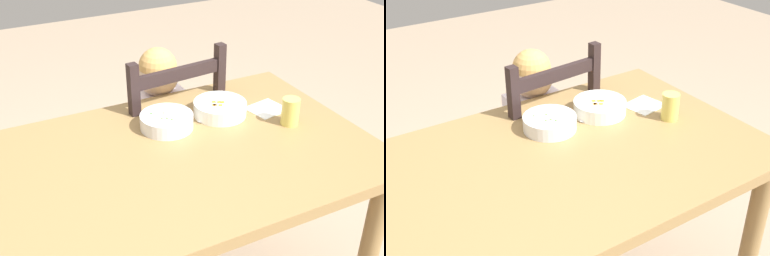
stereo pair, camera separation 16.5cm
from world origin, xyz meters
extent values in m
cube|color=olive|center=(0.00, 0.00, 0.75)|extent=(1.28, 0.85, 0.04)
cylinder|color=olive|center=(0.57, -0.35, 0.36)|extent=(0.07, 0.07, 0.73)
cylinder|color=olive|center=(-0.57, 0.35, 0.36)|extent=(0.07, 0.07, 0.73)
cylinder|color=olive|center=(0.57, 0.35, 0.36)|extent=(0.07, 0.07, 0.73)
cube|color=black|center=(0.14, 0.52, 0.42)|extent=(0.46, 0.46, 0.02)
cube|color=black|center=(0.31, 0.73, 0.20)|extent=(0.04, 0.04, 0.41)
cube|color=black|center=(-0.07, 0.70, 0.20)|extent=(0.04, 0.04, 0.41)
cube|color=black|center=(0.35, 0.35, 0.20)|extent=(0.04, 0.04, 0.41)
cube|color=black|center=(-0.03, 0.32, 0.20)|extent=(0.04, 0.04, 0.41)
cube|color=black|center=(0.35, 0.35, 0.70)|extent=(0.04, 0.04, 0.54)
cube|color=black|center=(-0.03, 0.32, 0.70)|extent=(0.04, 0.04, 0.54)
cube|color=black|center=(0.16, 0.34, 0.89)|extent=(0.36, 0.06, 0.05)
cube|color=black|center=(0.16, 0.34, 0.72)|extent=(0.36, 0.06, 0.05)
cube|color=white|center=(0.14, 0.49, 0.59)|extent=(0.22, 0.14, 0.32)
sphere|color=#D4AE8A|center=(0.14, 0.49, 0.82)|extent=(0.17, 0.17, 0.17)
sphere|color=tan|center=(0.14, 0.49, 0.86)|extent=(0.16, 0.16, 0.16)
cylinder|color=#3F4C72|center=(0.08, 0.37, 0.21)|extent=(0.07, 0.07, 0.43)
cylinder|color=#3F4C72|center=(0.19, 0.37, 0.21)|extent=(0.07, 0.07, 0.43)
cylinder|color=white|center=(0.01, 0.39, 0.67)|extent=(0.06, 0.25, 0.14)
cylinder|color=white|center=(0.27, 0.39, 0.67)|extent=(0.06, 0.25, 0.14)
cylinder|color=white|center=(0.03, 0.17, 0.79)|extent=(0.19, 0.19, 0.05)
cylinder|color=white|center=(0.03, 0.17, 0.77)|extent=(0.08, 0.08, 0.01)
cylinder|color=#4F9735|center=(0.03, 0.17, 0.80)|extent=(0.15, 0.15, 0.03)
sphere|color=#5B9740|center=(0.01, 0.15, 0.81)|extent=(0.01, 0.01, 0.01)
sphere|color=#589641|center=(0.03, 0.14, 0.81)|extent=(0.01, 0.01, 0.01)
sphere|color=green|center=(-0.01, 0.21, 0.81)|extent=(0.01, 0.01, 0.01)
sphere|color=#468E2B|center=(0.02, 0.15, 0.81)|extent=(0.01, 0.01, 0.01)
sphere|color=#58A03E|center=(0.03, 0.19, 0.81)|extent=(0.01, 0.01, 0.01)
cylinder|color=white|center=(0.25, 0.17, 0.79)|extent=(0.20, 0.20, 0.05)
cylinder|color=white|center=(0.25, 0.17, 0.77)|extent=(0.09, 0.09, 0.01)
cylinder|color=orange|center=(0.25, 0.17, 0.80)|extent=(0.16, 0.16, 0.03)
cube|color=orange|center=(0.24, 0.18, 0.82)|extent=(0.01, 0.01, 0.01)
cube|color=orange|center=(0.22, 0.16, 0.82)|extent=(0.01, 0.01, 0.01)
cube|color=orange|center=(0.23, 0.19, 0.82)|extent=(0.02, 0.02, 0.01)
cube|color=orange|center=(0.24, 0.15, 0.82)|extent=(0.02, 0.02, 0.01)
cube|color=orange|center=(0.25, 0.17, 0.82)|extent=(0.02, 0.02, 0.01)
cube|color=orange|center=(0.22, 0.16, 0.82)|extent=(0.02, 0.02, 0.01)
cube|color=silver|center=(0.23, 0.14, 0.77)|extent=(0.10, 0.02, 0.00)
ellipsoid|color=silver|center=(0.17, 0.15, 0.77)|extent=(0.05, 0.04, 0.01)
cylinder|color=#DACA5D|center=(0.43, 0.00, 0.82)|extent=(0.06, 0.06, 0.10)
cube|color=white|center=(0.43, 0.13, 0.77)|extent=(0.15, 0.14, 0.00)
camera|label=1|loc=(-0.59, -1.24, 1.64)|focal=46.95mm
camera|label=2|loc=(-0.73, -1.16, 1.64)|focal=46.95mm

